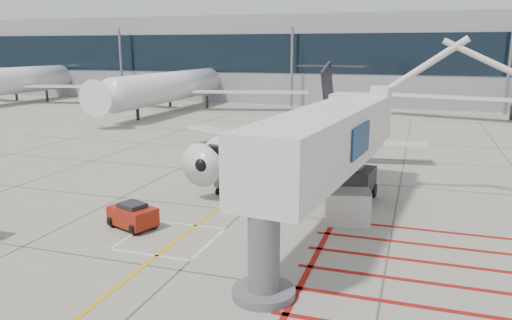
% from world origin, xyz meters
% --- Properties ---
extents(ground_plane, '(260.00, 260.00, 0.00)m').
position_xyz_m(ground_plane, '(0.00, 0.00, 0.00)').
color(ground_plane, gray).
rests_on(ground_plane, ground).
extents(regional_jet, '(25.94, 30.96, 7.40)m').
position_xyz_m(regional_jet, '(-1.63, 14.78, 3.70)').
color(regional_jet, white).
rests_on(regional_jet, ground_plane).
extents(jet_bridge, '(11.74, 21.09, 8.06)m').
position_xyz_m(jet_bridge, '(4.68, 1.83, 4.03)').
color(jet_bridge, silver).
rests_on(jet_bridge, ground_plane).
extents(pushback_tug, '(2.74, 2.22, 1.38)m').
position_xyz_m(pushback_tug, '(-4.50, -0.25, 0.69)').
color(pushback_tug, maroon).
rests_on(pushback_tug, ground_plane).
extents(baggage_cart, '(2.05, 1.59, 1.14)m').
position_xyz_m(baggage_cart, '(-1.86, 6.72, 0.57)').
color(baggage_cart, '#56555A').
rests_on(baggage_cart, ground_plane).
extents(ground_power_unit, '(2.50, 1.78, 1.79)m').
position_xyz_m(ground_power_unit, '(5.71, 3.74, 0.90)').
color(ground_power_unit, beige).
rests_on(ground_power_unit, ground_plane).
extents(cone_nose, '(0.33, 0.33, 0.45)m').
position_xyz_m(cone_nose, '(-1.01, 6.49, 0.23)').
color(cone_nose, '#EA560C').
rests_on(cone_nose, ground_plane).
extents(cone_side, '(0.38, 0.38, 0.53)m').
position_xyz_m(cone_side, '(-1.57, 7.49, 0.26)').
color(cone_side, '#EA3D0C').
rests_on(cone_side, ground_plane).
extents(terminal_building, '(180.00, 28.00, 14.00)m').
position_xyz_m(terminal_building, '(10.00, 70.00, 7.00)').
color(terminal_building, gray).
rests_on(terminal_building, ground_plane).
extents(terminal_glass_band, '(180.00, 0.10, 6.00)m').
position_xyz_m(terminal_glass_band, '(10.00, 55.95, 8.00)').
color(terminal_glass_band, black).
rests_on(terminal_glass_band, ground_plane).
extents(bg_aircraft_a, '(38.62, 42.92, 12.87)m').
position_xyz_m(bg_aircraft_a, '(-54.17, 46.00, 6.44)').
color(bg_aircraft_a, silver).
rests_on(bg_aircraft_a, ground_plane).
extents(bg_aircraft_b, '(37.31, 41.46, 12.44)m').
position_xyz_m(bg_aircraft_b, '(-24.69, 46.00, 6.22)').
color(bg_aircraft_b, silver).
rests_on(bg_aircraft_b, ground_plane).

